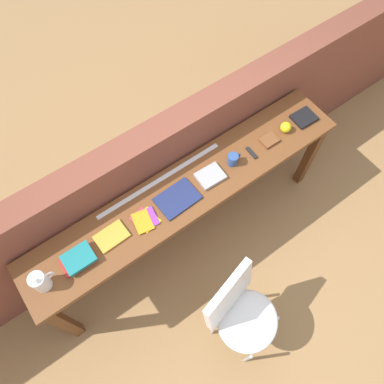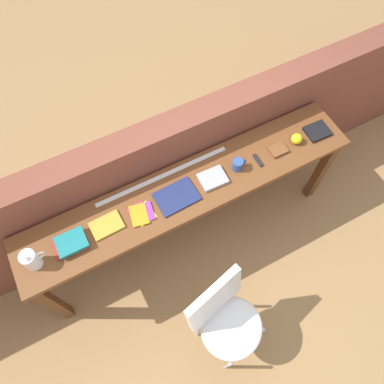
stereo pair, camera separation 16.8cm
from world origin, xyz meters
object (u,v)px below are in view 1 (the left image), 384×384
object	(u,v)px
pitcher_white	(40,282)
pamphlet_pile_colourful	(145,220)
sports_ball_small	(286,127)
chair_white_moulded	(241,312)
book_repair_rightmost	(304,118)
magazine_cycling	(112,236)
mug	(233,159)
book_open_centre	(177,198)
book_stack_leftmost	(78,259)
leather_journal_brown	(269,140)
multitool_folded	(252,153)

from	to	relation	value
pitcher_white	pamphlet_pile_colourful	distance (m)	0.74
sports_ball_small	chair_white_moulded	bearing A→B (deg)	-142.01
pitcher_white	book_repair_rightmost	size ratio (longest dim) A/B	1.05
magazine_cycling	pamphlet_pile_colourful	distance (m)	0.24
chair_white_moulded	book_repair_rightmost	distance (m)	1.53
mug	chair_white_moulded	bearing A→B (deg)	-123.39
pamphlet_pile_colourful	sports_ball_small	distance (m)	1.26
book_open_centre	book_stack_leftmost	bearing A→B (deg)	177.24
mug	book_stack_leftmost	bearing A→B (deg)	-179.91
pamphlet_pile_colourful	sports_ball_small	world-z (taller)	sports_ball_small
mug	sports_ball_small	size ratio (longest dim) A/B	1.34
pamphlet_pile_colourful	book_open_centre	xyz separation A→B (m)	(0.26, 0.00, 0.00)
book_repair_rightmost	leather_journal_brown	bearing A→B (deg)	-177.09
pitcher_white	book_repair_rightmost	world-z (taller)	pitcher_white
multitool_folded	chair_white_moulded	bearing A→B (deg)	-131.28
pamphlet_pile_colourful	book_repair_rightmost	bearing A→B (deg)	0.07
leather_journal_brown	pitcher_white	bearing A→B (deg)	-178.89
mug	leather_journal_brown	xyz separation A→B (m)	(0.34, -0.01, -0.03)
book_stack_leftmost	book_open_centre	size ratio (longest dim) A/B	0.76
book_stack_leftmost	mug	xyz separation A→B (m)	(1.24, 0.00, 0.02)
book_open_centre	multitool_folded	size ratio (longest dim) A/B	2.59
sports_ball_small	book_repair_rightmost	xyz separation A→B (m)	(0.20, -0.00, -0.03)
book_stack_leftmost	book_repair_rightmost	size ratio (longest dim) A/B	1.23
book_stack_leftmost	magazine_cycling	bearing A→B (deg)	4.28
book_stack_leftmost	mug	distance (m)	1.24
leather_journal_brown	book_repair_rightmost	world-z (taller)	same
chair_white_moulded	book_open_centre	size ratio (longest dim) A/B	3.13
magazine_cycling	pamphlet_pile_colourful	world-z (taller)	magazine_cycling
leather_journal_brown	multitool_folded	bearing A→B (deg)	-176.75
book_stack_leftmost	pamphlet_pile_colourful	world-z (taller)	book_stack_leftmost
pamphlet_pile_colourful	magazine_cycling	bearing A→B (deg)	173.37
magazine_cycling	pamphlet_pile_colourful	xyz separation A→B (m)	(0.24, -0.03, -0.00)
pitcher_white	multitool_folded	distance (m)	1.65
mug	sports_ball_small	xyz separation A→B (m)	(0.50, -0.01, -0.00)
pitcher_white	book_open_centre	world-z (taller)	pitcher_white
chair_white_moulded	pamphlet_pile_colourful	size ratio (longest dim) A/B	4.87
pitcher_white	magazine_cycling	distance (m)	0.50
multitool_folded	book_repair_rightmost	world-z (taller)	book_repair_rightmost
book_stack_leftmost	mug	bearing A→B (deg)	0.09
pamphlet_pile_colourful	mug	size ratio (longest dim) A/B	1.66
multitool_folded	sports_ball_small	distance (m)	0.34
book_open_centre	mug	bearing A→B (deg)	-1.32
pamphlet_pile_colourful	sports_ball_small	xyz separation A→B (m)	(1.26, 0.00, 0.03)
multitool_folded	magazine_cycling	bearing A→B (deg)	178.22
leather_journal_brown	book_repair_rightmost	bearing A→B (deg)	1.56
book_stack_leftmost	magazine_cycling	distance (m)	0.25
book_open_centre	leather_journal_brown	xyz separation A→B (m)	(0.83, -0.00, 0.00)
sports_ball_small	book_repair_rightmost	bearing A→B (deg)	-0.37
chair_white_moulded	book_stack_leftmost	world-z (taller)	book_stack_leftmost
pamphlet_pile_colourful	mug	bearing A→B (deg)	0.87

